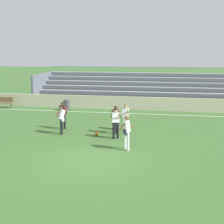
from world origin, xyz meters
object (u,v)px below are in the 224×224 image
trash_bin (67,105)px  bench_near_bin (3,101)px  player_dark_on_ball (116,117)px  player_white_dropping_back (125,115)px  player_white_pressing_high (61,117)px  bleacher_stand (147,88)px  player_white_challenging (127,129)px  player_white_deep_cover (116,121)px  player_dark_overlapping (63,113)px  soccer_ball (97,134)px

trash_bin → bench_near_bin: bearing=177.3°
bench_near_bin → player_dark_on_ball: bearing=-31.9°
player_white_dropping_back → player_white_pressing_high: player_white_pressing_high is taller
bleacher_stand → player_white_challenging: 14.19m
bench_near_bin → player_white_deep_cover: player_white_deep_cover is taller
player_dark_on_ball → player_dark_overlapping: player_dark_overlapping is taller
player_dark_overlapping → soccer_ball: player_dark_overlapping is taller
player_white_dropping_back → player_dark_overlapping: bearing=-174.8°
bleacher_stand → player_white_challenging: bleacher_stand is taller
bleacher_stand → player_white_pressing_high: (-4.02, -11.87, -0.38)m
player_dark_on_ball → player_white_challenging: 3.16m
player_white_challenging → player_white_dropping_back: bearing=98.9°
bench_near_bin → player_dark_on_ball: player_dark_on_ball is taller
player_white_challenging → player_dark_overlapping: bearing=141.6°
bench_near_bin → trash_bin: bearing=-2.7°
player_white_dropping_back → player_dark_overlapping: (-3.81, -0.35, 0.06)m
trash_bin → soccer_ball: trash_bin is taller
trash_bin → player_white_challenging: size_ratio=0.51×
bench_near_bin → player_dark_overlapping: 9.79m
player_white_challenging → soccer_ball: size_ratio=7.74×
player_white_deep_cover → soccer_ball: player_white_deep_cover is taller
bleacher_stand → trash_bin: (-6.09, -4.70, -0.96)m
bleacher_stand → player_white_pressing_high: bearing=-108.7°
player_white_dropping_back → soccer_ball: player_white_dropping_back is taller
player_dark_on_ball → player_white_pressing_high: size_ratio=0.97×
player_dark_overlapping → player_white_deep_cover: bearing=-24.1°
bleacher_stand → bench_near_bin: 12.66m
player_white_deep_cover → player_white_pressing_high: bearing=172.9°
bleacher_stand → trash_bin: bearing=-142.3°
bench_near_bin → trash_bin: size_ratio=2.08×
bleacher_stand → soccer_ball: bearing=-99.3°
player_white_pressing_high → player_white_dropping_back: bearing=23.4°
trash_bin → soccer_ball: (4.16, -7.12, -0.32)m
player_white_pressing_high → soccer_ball: bearing=1.3°
player_white_deep_cover → player_white_dropping_back: bearing=82.3°
player_dark_on_ball → player_white_challenging: (1.04, -2.98, 0.05)m
soccer_ball → player_white_dropping_back: bearing=45.9°
bleacher_stand → soccer_ball: 12.04m
player_white_challenging → player_white_pressing_high: 4.73m
trash_bin → bleacher_stand: bearing=37.7°
bleacher_stand → trash_bin: bleacher_stand is taller
bench_near_bin → player_white_challenging: player_white_challenging is taller
trash_bin → player_dark_overlapping: bearing=-73.5°
player_white_pressing_high → player_dark_overlapping: bearing=103.9°
player_dark_on_ball → player_white_pressing_high: (-3.08, -0.67, 0.04)m
bench_near_bin → trash_bin: 5.74m
bench_near_bin → player_white_deep_cover: (11.06, -7.85, 0.46)m
player_white_deep_cover → player_dark_on_ball: player_white_deep_cover is taller
player_white_dropping_back → player_white_pressing_high: 3.83m
bench_near_bin → player_white_challenging: bearing=-39.3°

